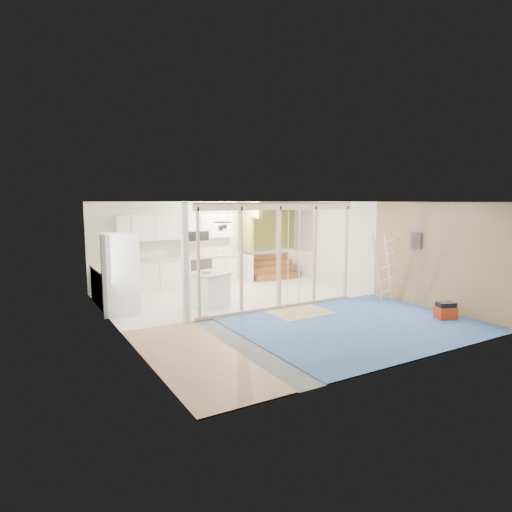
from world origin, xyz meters
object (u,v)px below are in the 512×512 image
fridge (121,274)px  ladder (384,267)px  toolbox (446,311)px  island (209,290)px

fridge → ladder: size_ratio=1.05×
fridge → ladder: fridge is taller
fridge → ladder: bearing=-12.0°
fridge → toolbox: size_ratio=3.81×
fridge → island: bearing=-3.3°
fridge → island: fridge is taller
fridge → island: size_ratio=1.68×
toolbox → fridge: bearing=166.6°
island → ladder: ladder is taller
fridge → toolbox: 7.44m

